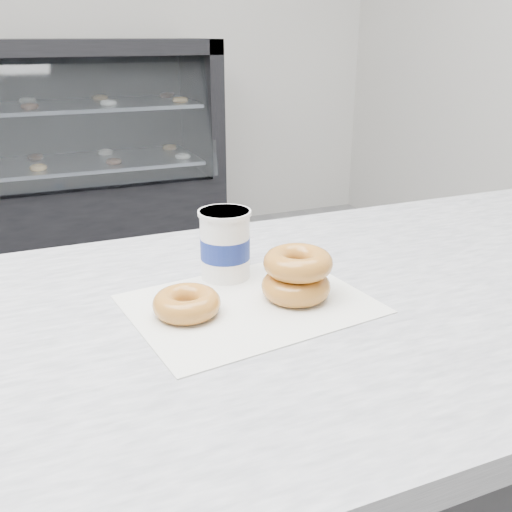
{
  "coord_description": "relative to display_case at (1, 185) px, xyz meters",
  "views": [
    {
      "loc": [
        0.12,
        -1.29,
        1.27
      ],
      "look_at": [
        0.43,
        -0.55,
        0.96
      ],
      "focal_mm": 40.0,
      "sensor_mm": 36.0,
      "label": 1
    }
  ],
  "objects": [
    {
      "name": "coffee_cup",
      "position": [
        0.4,
        -2.6,
        0.47
      ],
      "size": [
        0.09,
        0.09,
        0.11
      ],
      "rotation": [
        0.0,
        0.0,
        0.15
      ],
      "color": "white",
      "rests_on": "counter"
    },
    {
      "name": "wax_paper",
      "position": [
        0.4,
        -2.71,
        0.41
      ],
      "size": [
        0.37,
        0.3,
        0.0
      ],
      "primitive_type": "cube",
      "rotation": [
        0.0,
        0.0,
        0.13
      ],
      "color": "silver",
      "rests_on": "counter"
    },
    {
      "name": "donut_stack",
      "position": [
        0.48,
        -2.71,
        0.45
      ],
      "size": [
        0.15,
        0.15,
        0.07
      ],
      "color": "#BB8F33",
      "rests_on": "wax_paper"
    },
    {
      "name": "donut_single",
      "position": [
        0.31,
        -2.7,
        0.43
      ],
      "size": [
        0.13,
        0.13,
        0.03
      ],
      "primitive_type": "torus",
      "rotation": [
        0.0,
        0.0,
        0.42
      ],
      "color": "#BB8F33",
      "rests_on": "wax_paper"
    },
    {
      "name": "display_case",
      "position": [
        0.0,
        0.0,
        0.0
      ],
      "size": [
        2.4,
        0.74,
        1.25
      ],
      "color": "black",
      "rests_on": "ground"
    }
  ]
}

